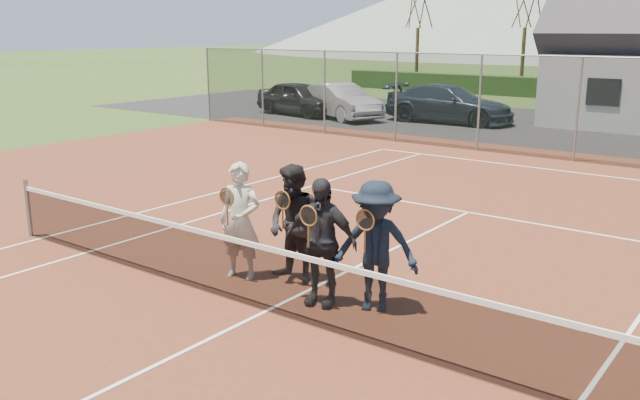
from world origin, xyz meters
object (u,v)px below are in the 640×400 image
object	(u,v)px
player_a	(240,221)
player_b	(294,224)
player_d	(376,246)
car_b	(340,101)
car_a	(300,98)
tennis_net	(266,276)
car_c	(449,104)
player_c	(321,242)

from	to	relation	value
player_a	player_b	bearing A→B (deg)	24.52
player_d	car_b	bearing A→B (deg)	126.52
car_b	player_d	bearing A→B (deg)	-120.54
car_a	tennis_net	xyz separation A→B (m)	(13.29, -17.43, -0.21)
car_a	car_c	size ratio (longest dim) A/B	0.83
player_b	player_d	world-z (taller)	same
car_b	tennis_net	size ratio (longest dim) A/B	0.39
car_b	car_c	size ratio (longest dim) A/B	0.85
car_b	player_b	distance (m)	19.53
player_b	player_c	bearing A→B (deg)	-28.53
player_a	player_d	xyz separation A→B (m)	(2.31, 0.18, -0.00)
car_a	player_c	xyz separation A→B (m)	(13.70, -16.75, 0.17)
tennis_net	player_b	distance (m)	1.26
car_a	player_d	bearing A→B (deg)	-129.99
car_c	player_a	bearing A→B (deg)	-166.33
car_b	tennis_net	distance (m)	20.69
car_b	car_c	bearing A→B (deg)	-46.15
player_c	car_a	bearing A→B (deg)	129.29
player_b	tennis_net	bearing A→B (deg)	-70.05
car_a	player_c	distance (m)	21.64
car_a	player_c	size ratio (longest dim) A/B	2.45
tennis_net	player_d	xyz separation A→B (m)	(1.13, 0.96, 0.38)
car_a	player_b	size ratio (longest dim) A/B	2.45
tennis_net	player_b	world-z (taller)	player_b
tennis_net	player_c	world-z (taller)	player_c
tennis_net	player_a	bearing A→B (deg)	146.77
tennis_net	player_b	size ratio (longest dim) A/B	6.49
player_c	car_b	bearing A→B (deg)	124.44
player_c	player_d	xyz separation A→B (m)	(0.71, 0.28, -0.00)
player_d	car_a	bearing A→B (deg)	131.19
tennis_net	player_d	world-z (taller)	player_d
car_c	player_c	size ratio (longest dim) A/B	2.95
car_c	car_b	bearing A→B (deg)	107.61
car_b	player_a	world-z (taller)	player_a
car_a	player_c	world-z (taller)	player_c
player_b	car_c	bearing A→B (deg)	109.50
player_a	player_b	distance (m)	0.85
tennis_net	player_d	size ratio (longest dim) A/B	6.49
car_b	player_d	xyz separation A→B (m)	(12.22, -16.51, 0.18)
car_a	player_a	size ratio (longest dim) A/B	2.45
player_c	player_a	bearing A→B (deg)	176.58
player_b	player_a	bearing A→B (deg)	-155.48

